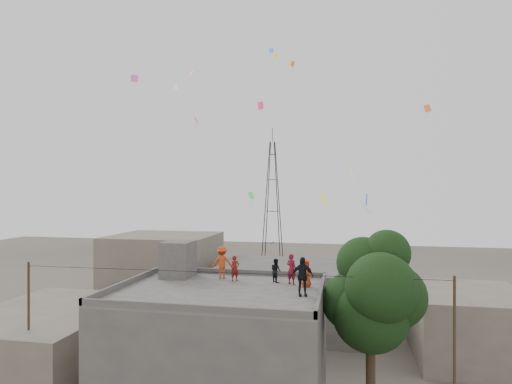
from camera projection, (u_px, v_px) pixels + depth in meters
The scene contains 17 objects.
main_building at pixel (220, 352), 20.94m from camera, with size 10.00×8.00×6.10m.
parapet at pixel (220, 287), 20.93m from camera, with size 10.00×8.00×0.30m.
stair_head_box at pixel (178, 259), 24.12m from camera, with size 1.60×1.80×2.00m, color #4C4947.
neighbor_west at pixel (49, 343), 25.11m from camera, with size 8.00×10.00×4.00m, color #625A4D.
neighbor_north at pixel (293, 296), 34.25m from camera, with size 12.00×9.00×5.00m, color #4C4947.
neighbor_northwest at pixel (164, 273), 38.62m from camera, with size 9.00×8.00×7.00m, color #625A4D.
neighbor_east at pixel (469, 325), 27.92m from camera, with size 7.00×8.00×4.40m, color #625A4D.
tree at pixel (374, 294), 20.04m from camera, with size 4.90×4.60×9.10m.
utility_line at pixel (222, 346), 19.61m from camera, with size 20.12×0.62×7.40m.
transmission_tower at pixel (272, 204), 60.92m from camera, with size 2.97×2.97×20.01m.
person_red_adult at pixel (291, 269), 22.22m from camera, with size 0.57×0.38×1.58m, color maroon.
person_orange_child at pixel (306, 273), 21.56m from camera, with size 0.67×0.43×1.36m, color #B13714.
person_dark_child at pixel (276, 270), 22.69m from camera, with size 0.61×0.47×1.25m, color black.
person_dark_adult at pixel (302, 276), 19.73m from camera, with size 1.05×0.44×1.80m, color black.
person_orange_adult at pixel (222, 262), 23.68m from camera, with size 1.15×0.66×1.78m, color #C54316.
person_red_child at pixel (235, 268), 22.98m from camera, with size 0.50×0.32×1.36m, color maroon.
kites at pixel (284, 125), 26.08m from camera, with size 18.14×16.88×12.71m.
Camera 1 is at (5.96, -20.14, 10.93)m, focal length 30.00 mm.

